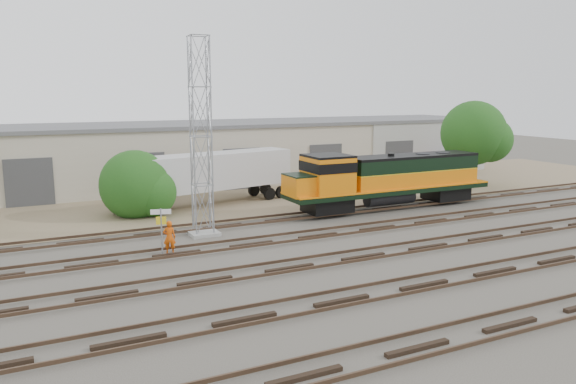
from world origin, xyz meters
name	(u,v)px	position (x,y,z in m)	size (l,w,h in m)	color
ground	(332,244)	(0.00, 0.00, 0.00)	(140.00, 140.00, 0.00)	#47423A
dirt_strip	(232,197)	(0.00, 15.00, 0.01)	(80.00, 16.00, 0.02)	#726047
tracks	(363,257)	(0.00, -3.00, 0.08)	(80.00, 20.40, 0.28)	black
warehouse	(200,153)	(0.04, 22.98, 2.65)	(58.40, 10.40, 5.30)	#BAB09B
locomotive	(387,178)	(7.90, 6.00, 2.16)	(15.47, 2.71, 3.72)	black
signal_tower	(201,141)	(-5.55, 4.82, 5.31)	(1.61, 1.61, 10.92)	gray
sign_post	(161,223)	(-8.67, 1.64, 1.68)	(0.96, 0.32, 2.41)	gray
worker	(169,237)	(-8.22, 1.94, 0.85)	(0.62, 0.40, 1.69)	#D54E0B
semi_trailer	(217,172)	(-1.91, 12.81, 2.33)	(12.26, 4.87, 3.70)	silver
dumpster_blue	(453,167)	(23.49, 16.52, 0.75)	(1.60, 1.50, 1.50)	navy
dumpster_red	(431,169)	(21.03, 16.88, 0.70)	(1.50, 1.40, 1.40)	maroon
tree_mid	(139,187)	(-7.69, 11.51, 1.89)	(4.78, 4.55, 4.55)	#382619
tree_east	(478,135)	(20.04, 10.12, 4.43)	(5.64, 5.37, 7.26)	#382619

